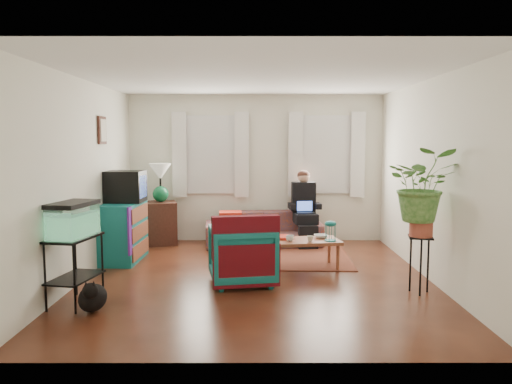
{
  "coord_description": "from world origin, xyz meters",
  "views": [
    {
      "loc": [
        -0.01,
        -6.4,
        1.82
      ],
      "look_at": [
        0.0,
        0.4,
        1.1
      ],
      "focal_mm": 35.0,
      "sensor_mm": 36.0,
      "label": 1
    }
  ],
  "objects_px": {
    "aquarium_stand": "(75,271)",
    "plant_stand": "(420,265)",
    "side_table": "(161,223)",
    "armchair": "(242,252)",
    "dresser": "(124,232)",
    "sofa": "(263,223)",
    "coffee_table": "(304,254)"
  },
  "relations": [
    {
      "from": "side_table",
      "to": "coffee_table",
      "type": "bearing_deg",
      "value": -35.31
    },
    {
      "from": "sofa",
      "to": "dresser",
      "type": "bearing_deg",
      "value": -157.97
    },
    {
      "from": "coffee_table",
      "to": "plant_stand",
      "type": "xyz_separation_m",
      "value": [
        1.26,
        -1.16,
        0.14
      ]
    },
    {
      "from": "armchair",
      "to": "plant_stand",
      "type": "xyz_separation_m",
      "value": [
        2.11,
        -0.43,
        -0.06
      ]
    },
    {
      "from": "armchair",
      "to": "side_table",
      "type": "bearing_deg",
      "value": -68.54
    },
    {
      "from": "side_table",
      "to": "aquarium_stand",
      "type": "distance_m",
      "value": 3.21
    },
    {
      "from": "sofa",
      "to": "coffee_table",
      "type": "xyz_separation_m",
      "value": [
        0.55,
        -1.53,
        -0.18
      ]
    },
    {
      "from": "dresser",
      "to": "armchair",
      "type": "distance_m",
      "value": 2.17
    },
    {
      "from": "coffee_table",
      "to": "plant_stand",
      "type": "distance_m",
      "value": 1.71
    },
    {
      "from": "dresser",
      "to": "coffee_table",
      "type": "bearing_deg",
      "value": -7.53
    },
    {
      "from": "coffee_table",
      "to": "side_table",
      "type": "bearing_deg",
      "value": 136.35
    },
    {
      "from": "coffee_table",
      "to": "plant_stand",
      "type": "relative_size",
      "value": 1.44
    },
    {
      "from": "dresser",
      "to": "plant_stand",
      "type": "distance_m",
      "value": 4.25
    },
    {
      "from": "sofa",
      "to": "plant_stand",
      "type": "xyz_separation_m",
      "value": [
        1.81,
        -2.69,
        -0.04
      ]
    },
    {
      "from": "sofa",
      "to": "plant_stand",
      "type": "height_order",
      "value": "sofa"
    },
    {
      "from": "aquarium_stand",
      "to": "armchair",
      "type": "relative_size",
      "value": 0.93
    },
    {
      "from": "side_table",
      "to": "dresser",
      "type": "bearing_deg",
      "value": -105.89
    },
    {
      "from": "dresser",
      "to": "aquarium_stand",
      "type": "relative_size",
      "value": 1.3
    },
    {
      "from": "aquarium_stand",
      "to": "armchair",
      "type": "distance_m",
      "value": 1.99
    },
    {
      "from": "side_table",
      "to": "armchair",
      "type": "distance_m",
      "value": 2.8
    },
    {
      "from": "dresser",
      "to": "aquarium_stand",
      "type": "distance_m",
      "value": 2.0
    },
    {
      "from": "side_table",
      "to": "armchair",
      "type": "bearing_deg",
      "value": -58.32
    },
    {
      "from": "coffee_table",
      "to": "sofa",
      "type": "bearing_deg",
      "value": 101.47
    },
    {
      "from": "side_table",
      "to": "coffee_table",
      "type": "height_order",
      "value": "side_table"
    },
    {
      "from": "side_table",
      "to": "sofa",
      "type": "bearing_deg",
      "value": -3.91
    },
    {
      "from": "aquarium_stand",
      "to": "plant_stand",
      "type": "height_order",
      "value": "aquarium_stand"
    },
    {
      "from": "sofa",
      "to": "dresser",
      "type": "relative_size",
      "value": 2.01
    },
    {
      "from": "dresser",
      "to": "armchair",
      "type": "relative_size",
      "value": 1.21
    },
    {
      "from": "dresser",
      "to": "aquarium_stand",
      "type": "xyz_separation_m",
      "value": [
        -0.01,
        -2.0,
        -0.06
      ]
    },
    {
      "from": "aquarium_stand",
      "to": "plant_stand",
      "type": "bearing_deg",
      "value": 16.45
    },
    {
      "from": "dresser",
      "to": "coffee_table",
      "type": "xyz_separation_m",
      "value": [
        2.67,
        -0.46,
        -0.23
      ]
    },
    {
      "from": "aquarium_stand",
      "to": "coffee_table",
      "type": "bearing_deg",
      "value": 40.82
    }
  ]
}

